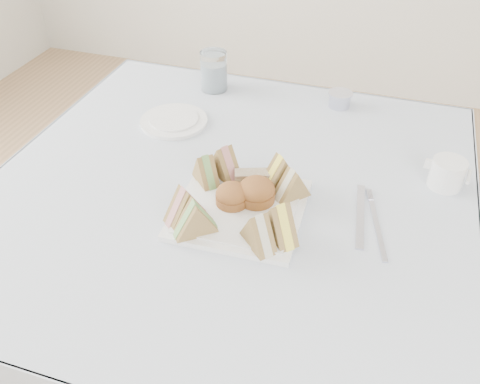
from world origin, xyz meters
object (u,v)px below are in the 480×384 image
(table, at_px, (231,299))
(water_glass, at_px, (214,71))
(creamer_jug, at_px, (447,174))
(serving_plate, at_px, (240,209))

(table, distance_m, water_glass, 0.62)
(water_glass, relative_size, creamer_jug, 1.52)
(serving_plate, distance_m, water_glass, 0.54)
(table, distance_m, creamer_jug, 0.62)
(table, bearing_deg, water_glass, 113.99)
(table, relative_size, water_glass, 8.30)
(serving_plate, height_order, creamer_jug, creamer_jug)
(table, bearing_deg, creamer_jug, 17.84)
(water_glass, xyz_separation_m, creamer_jug, (0.62, -0.27, -0.02))
(table, xyz_separation_m, serving_plate, (0.05, -0.07, 0.38))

